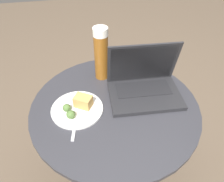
# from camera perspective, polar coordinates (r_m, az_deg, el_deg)

# --- Properties ---
(ground_plane) EXTENTS (6.00, 6.00, 0.00)m
(ground_plane) POSITION_cam_1_polar(r_m,az_deg,el_deg) (1.38, 0.55, -19.75)
(ground_plane) COLOR brown
(table) EXTENTS (0.72, 0.72, 0.55)m
(table) POSITION_cam_1_polar(r_m,az_deg,el_deg) (1.05, 0.69, -9.07)
(table) COLOR #515156
(table) RESTS_ON ground_plane
(laptop) EXTENTS (0.32, 0.24, 0.23)m
(laptop) POSITION_cam_1_polar(r_m,az_deg,el_deg) (0.98, 8.35, 1.75)
(laptop) COLOR #232326
(laptop) RESTS_ON table
(beer_glass) EXTENTS (0.07, 0.07, 0.26)m
(beer_glass) POSITION_cam_1_polar(r_m,az_deg,el_deg) (1.02, -2.85, 9.65)
(beer_glass) COLOR brown
(beer_glass) RESTS_ON table
(snack_plate) EXTENTS (0.22, 0.22, 0.06)m
(snack_plate) POSITION_cam_1_polar(r_m,az_deg,el_deg) (0.92, -8.93, -4.27)
(snack_plate) COLOR silver
(snack_plate) RESTS_ON table
(fork) EXTENTS (0.05, 0.19, 0.00)m
(fork) POSITION_cam_1_polar(r_m,az_deg,el_deg) (0.90, -9.35, -7.00)
(fork) COLOR #B2B2B7
(fork) RESTS_ON table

